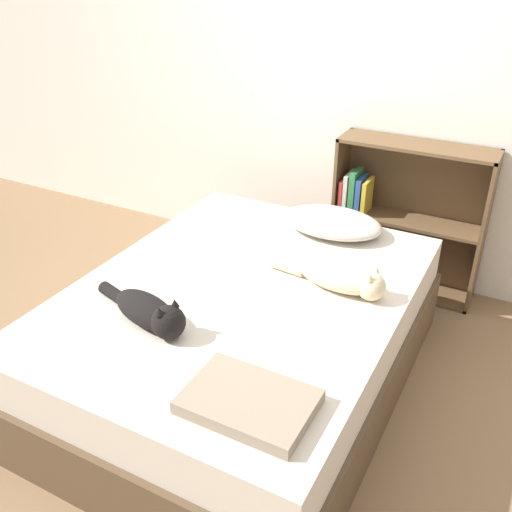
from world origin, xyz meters
TOP-DOWN VIEW (x-y plane):
  - ground_plane at (0.00, 0.00)m, footprint 8.00×8.00m
  - wall_back at (0.00, 1.43)m, footprint 8.00×0.06m
  - bed at (0.00, 0.00)m, footprint 1.48×1.92m
  - pillow at (0.15, 0.75)m, footprint 0.56×0.37m
  - cat_light at (0.40, 0.21)m, footprint 0.58×0.22m
  - cat_dark at (-0.19, -0.42)m, footprint 0.54×0.25m
  - bookshelf at (0.41, 1.30)m, footprint 0.90×0.26m
  - blanket_fold at (0.40, -0.66)m, footprint 0.44×0.31m

SIDE VIEW (x-z plane):
  - ground_plane at x=0.00m, z-range 0.00..0.00m
  - bed at x=0.00m, z-range 0.00..0.54m
  - bookshelf at x=0.41m, z-range 0.01..0.96m
  - blanket_fold at x=0.40m, z-range 0.55..0.60m
  - pillow at x=0.15m, z-range 0.55..0.66m
  - cat_dark at x=-0.19m, z-range 0.53..0.69m
  - cat_light at x=0.40m, z-range 0.54..0.69m
  - wall_back at x=0.00m, z-range 0.00..2.50m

